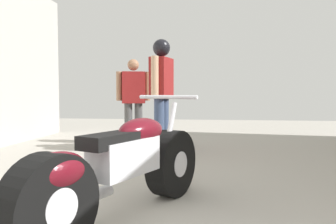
% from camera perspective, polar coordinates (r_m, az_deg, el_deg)
% --- Properties ---
extents(ground_plane, '(16.13, 16.13, 0.00)m').
position_cam_1_polar(ground_plane, '(4.23, 1.78, -9.79)').
color(ground_plane, '#A8A399').
extents(motorcycle_maroon_cruiser, '(1.01, 1.90, 0.93)m').
position_cam_1_polar(motorcycle_maroon_cruiser, '(2.56, -7.86, -9.48)').
color(motorcycle_maroon_cruiser, black).
rests_on(motorcycle_maroon_cruiser, ground_plane).
extents(mechanic_in_blue, '(0.63, 0.34, 1.58)m').
position_cam_1_polar(mechanic_in_blue, '(6.35, -5.84, 2.65)').
color(mechanic_in_blue, '#4C4C4C').
rests_on(mechanic_in_blue, ground_plane).
extents(mechanic_with_helmet, '(0.35, 0.72, 1.82)m').
position_cam_1_polar(mechanic_with_helmet, '(5.53, -1.10, 4.65)').
color(mechanic_with_helmet, '#384766').
rests_on(mechanic_with_helmet, ground_plane).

